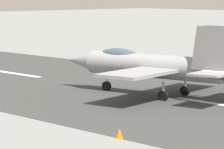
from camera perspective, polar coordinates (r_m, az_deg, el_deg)
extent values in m
plane|color=gray|center=(48.52, 9.18, -2.55)|extent=(400.00, 400.00, 0.00)
cube|color=#373A38|center=(48.52, 9.18, -2.54)|extent=(240.00, 26.00, 0.02)
cube|color=white|center=(48.55, 9.13, -2.52)|extent=(8.00, 0.70, 0.00)
cube|color=white|center=(66.60, -8.30, 0.09)|extent=(8.00, 0.70, 0.00)
cylinder|color=gray|center=(51.67, 3.66, 0.70)|extent=(12.24, 3.89, 1.83)
cone|color=gray|center=(56.03, -2.76, 1.21)|extent=(3.02, 2.01, 1.55)
ellipsoid|color=#3F5160|center=(53.51, 0.59, 1.68)|extent=(3.74, 1.70, 1.10)
cylinder|color=#47423D|center=(48.13, 9.53, 0.15)|extent=(2.36, 1.46, 1.10)
cube|color=gray|center=(47.94, 2.17, 0.10)|extent=(4.36, 6.38, 0.24)
cube|color=gray|center=(54.44, 6.74, 0.89)|extent=(4.36, 6.38, 0.24)
cube|color=gray|center=(46.49, 8.50, 0.05)|extent=(2.85, 3.17, 0.16)
cube|color=#5E5D5F|center=(48.07, 8.39, 2.20)|extent=(2.72, 1.38, 3.14)
cube|color=#5E5D5F|center=(49.67, 9.37, 2.34)|extent=(2.72, 1.38, 3.14)
cylinder|color=silver|center=(54.51, -0.47, -0.66)|extent=(0.18, 0.18, 1.40)
cylinder|color=black|center=(54.55, -0.47, -0.99)|extent=(0.80, 0.43, 0.76)
cylinder|color=silver|center=(49.58, 4.39, -1.45)|extent=(0.18, 0.18, 1.40)
cylinder|color=black|center=(49.63, 4.39, -1.82)|extent=(0.80, 0.43, 0.76)
cylinder|color=silver|center=(52.30, 6.25, -1.03)|extent=(0.18, 0.18, 1.40)
cylinder|color=black|center=(52.34, 6.25, -1.38)|extent=(0.80, 0.43, 0.76)
cube|color=#1E2338|center=(69.84, -0.04, 0.84)|extent=(0.24, 0.36, 0.90)
cube|color=orange|center=(69.77, -0.04, 1.39)|extent=(0.51, 0.41, 0.61)
sphere|color=tan|center=(69.73, -0.04, 1.77)|extent=(0.22, 0.22, 0.22)
cylinder|color=orange|center=(70.05, -0.14, 1.38)|extent=(0.10, 0.10, 0.58)
cylinder|color=orange|center=(69.50, 0.06, 1.34)|extent=(0.10, 0.10, 0.58)
cone|color=orange|center=(36.90, 0.64, -5.07)|extent=(0.44, 0.44, 0.55)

